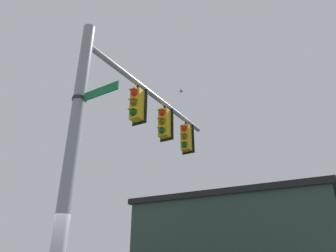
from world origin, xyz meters
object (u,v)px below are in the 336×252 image
(traffic_light_mid_inner, at_px, (164,123))
(traffic_light_mid_outer, at_px, (186,138))
(traffic_light_nearest_pole, at_px, (137,104))
(bird_flying, at_px, (181,91))
(street_name_sign, at_px, (88,96))

(traffic_light_mid_inner, distance_m, traffic_light_mid_outer, 1.62)
(traffic_light_nearest_pole, relative_size, traffic_light_mid_outer, 1.00)
(traffic_light_mid_outer, relative_size, bird_flying, 4.48)
(bird_flying, bearing_deg, traffic_light_nearest_pole, 100.78)
(traffic_light_mid_inner, relative_size, street_name_sign, 0.92)
(traffic_light_nearest_pole, distance_m, traffic_light_mid_inner, 1.62)
(traffic_light_mid_outer, bearing_deg, traffic_light_nearest_pole, 88.50)
(traffic_light_nearest_pole, relative_size, street_name_sign, 0.92)
(traffic_light_nearest_pole, xyz_separation_m, traffic_light_mid_inner, (-0.04, -1.62, 0.00))
(street_name_sign, xyz_separation_m, bird_flying, (1.17, -7.09, 4.22))
(traffic_light_mid_inner, xyz_separation_m, traffic_light_mid_outer, (-0.04, -1.62, 0.00))
(street_name_sign, bearing_deg, traffic_light_mid_inner, -86.93)
(bird_flying, bearing_deg, street_name_sign, 99.39)
(traffic_light_nearest_pole, height_order, traffic_light_mid_outer, same)
(traffic_light_mid_outer, distance_m, bird_flying, 3.82)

